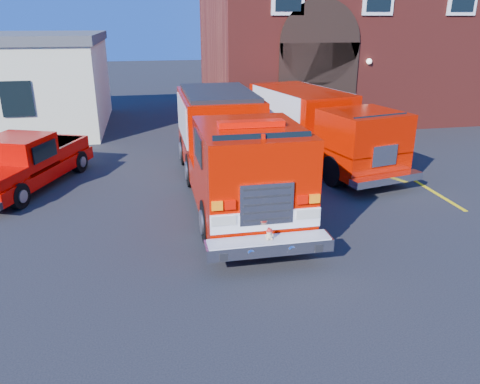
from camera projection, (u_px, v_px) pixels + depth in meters
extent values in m
plane|color=black|center=(231.00, 223.00, 12.17)|extent=(100.00, 100.00, 0.00)
cube|color=yellow|center=(435.00, 193.00, 14.26)|extent=(0.12, 3.00, 0.01)
cube|color=yellow|center=(387.00, 164.00, 17.02)|extent=(0.12, 3.00, 0.01)
cube|color=yellow|center=(353.00, 144.00, 19.78)|extent=(0.12, 3.00, 0.01)
cube|color=maroon|center=(349.00, 37.00, 25.26)|extent=(15.00, 10.00, 8.00)
cube|color=black|center=(317.00, 90.00, 20.71)|extent=(3.60, 0.12, 4.00)
cylinder|color=black|center=(320.00, 43.00, 20.01)|extent=(3.60, 0.12, 3.60)
cube|color=black|center=(17.00, 99.00, 18.45)|extent=(1.20, 0.10, 1.40)
cylinder|color=black|center=(209.00, 221.00, 10.97)|extent=(0.34, 1.05, 1.05)
cylinder|color=black|center=(295.00, 215.00, 11.35)|extent=(0.34, 1.05, 1.05)
cube|color=#BD1000|center=(230.00, 169.00, 13.87)|extent=(2.41, 8.60, 0.86)
cube|color=#BD1000|center=(218.00, 117.00, 15.50)|extent=(2.40, 4.21, 1.53)
cube|color=#BD1000|center=(251.00, 157.00, 10.92)|extent=(2.39, 3.06, 1.43)
cube|color=black|center=(263.00, 155.00, 9.69)|extent=(2.10, 0.08, 0.90)
cube|color=#BF0B01|center=(251.00, 124.00, 10.65)|extent=(1.53, 0.33, 0.13)
cube|color=white|center=(266.00, 221.00, 9.84)|extent=(2.39, 0.06, 0.42)
cube|color=silver|center=(267.00, 204.00, 9.70)|extent=(1.15, 0.06, 0.90)
cube|color=silver|center=(269.00, 246.00, 9.75)|extent=(2.67, 0.53, 0.27)
cube|color=#B7B7BF|center=(182.00, 119.00, 15.28)|extent=(0.05, 3.44, 1.24)
cube|color=#B7B7BF|center=(254.00, 116.00, 15.72)|extent=(0.05, 3.44, 1.24)
sphere|color=#C9B282|center=(269.00, 236.00, 9.67)|extent=(0.15, 0.15, 0.15)
sphere|color=#C9B282|center=(269.00, 232.00, 9.63)|extent=(0.12, 0.12, 0.12)
sphere|color=#C9B282|center=(267.00, 230.00, 9.62)|extent=(0.05, 0.05, 0.05)
sphere|color=#C9B282|center=(271.00, 229.00, 9.64)|extent=(0.05, 0.05, 0.05)
ellipsoid|color=red|center=(269.00, 230.00, 9.62)|extent=(0.12, 0.12, 0.07)
cylinder|color=red|center=(269.00, 231.00, 9.62)|extent=(0.14, 0.14, 0.01)
cylinder|color=black|center=(19.00, 196.00, 12.99)|extent=(0.51, 0.77, 0.73)
cube|color=#B20300|center=(28.00, 171.00, 14.62)|extent=(3.54, 5.32, 0.41)
cube|color=#B20300|center=(19.00, 151.00, 14.12)|extent=(2.16, 2.14, 0.91)
cube|color=#B20300|center=(52.00, 148.00, 15.84)|extent=(2.26, 2.39, 0.50)
cylinder|color=black|center=(334.00, 171.00, 14.69)|extent=(0.52, 1.03, 0.99)
cylinder|color=black|center=(384.00, 164.00, 15.43)|extent=(0.52, 1.03, 0.99)
cube|color=#BD1000|center=(318.00, 141.00, 17.12)|extent=(3.74, 7.49, 0.81)
cube|color=#BD1000|center=(300.00, 107.00, 17.92)|extent=(3.16, 4.86, 1.35)
cube|color=#BD1000|center=(363.00, 130.00, 14.63)|extent=(2.65, 2.59, 1.17)
cube|color=#B7B7BF|center=(274.00, 112.00, 17.53)|extent=(0.85, 3.69, 1.53)
cube|color=#B7B7BF|center=(325.00, 107.00, 18.37)|extent=(0.85, 3.69, 1.53)
cube|color=silver|center=(387.00, 179.00, 13.94)|extent=(2.45, 0.92, 0.22)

